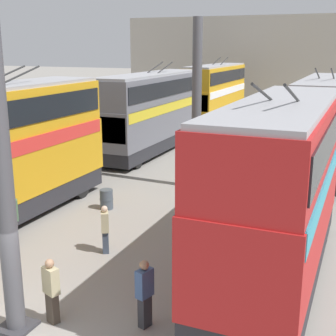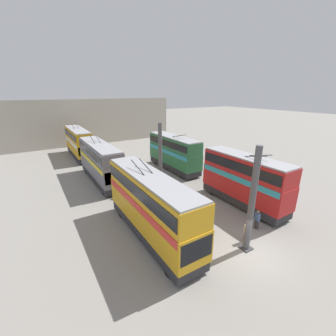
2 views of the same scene
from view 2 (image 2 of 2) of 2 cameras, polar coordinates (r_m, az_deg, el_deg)
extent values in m
plane|color=gray|center=(18.19, 20.95, -19.71)|extent=(240.00, 240.00, 0.00)
cube|color=#A8A093|center=(51.50, -18.30, 11.04)|extent=(0.50, 36.00, 9.50)
cylinder|color=#4C4C51|center=(16.51, 20.58, -7.89)|extent=(0.44, 0.44, 7.77)
cube|color=#333338|center=(18.49, 19.15, -18.61)|extent=(0.80, 0.80, 0.08)
cylinder|color=#4C4C51|center=(25.46, -1.99, 2.71)|extent=(0.44, 0.44, 7.77)
cube|color=#333338|center=(26.79, -1.89, -5.21)|extent=(0.80, 0.80, 0.08)
cylinder|color=black|center=(27.03, 14.44, -4.58)|extent=(0.97, 0.30, 0.97)
cylinder|color=black|center=(25.65, 11.14, -5.63)|extent=(0.97, 0.30, 0.97)
cylinder|color=black|center=(23.59, 25.69, -9.57)|extent=(0.97, 0.30, 0.97)
cylinder|color=black|center=(21.99, 22.63, -11.22)|extent=(0.97, 0.30, 0.97)
cube|color=#28282D|center=(24.28, 18.30, -7.31)|extent=(9.20, 2.45, 0.77)
cube|color=red|center=(23.67, 18.68, -3.97)|extent=(9.39, 2.50, 2.30)
cube|color=teal|center=(23.36, 18.90, -1.99)|extent=(9.10, 2.54, 0.55)
cube|color=red|center=(23.01, 19.19, 0.59)|extent=(9.29, 2.43, 1.67)
cube|color=black|center=(22.98, 19.21, 0.79)|extent=(9.01, 2.51, 0.92)
cube|color=#9E9EA3|center=(22.75, 19.43, 2.75)|extent=(9.20, 2.25, 0.14)
cube|color=black|center=(26.52, 11.13, -0.31)|extent=(0.12, 2.30, 1.47)
cylinder|color=#282828|center=(22.26, 22.42, 3.01)|extent=(2.35, 0.07, 0.65)
cylinder|color=#282828|center=(21.71, 21.32, 2.77)|extent=(2.35, 0.07, 0.65)
cylinder|color=black|center=(36.72, -0.36, 2.31)|extent=(0.98, 0.30, 0.98)
cylinder|color=black|center=(35.71, -3.23, 1.80)|extent=(0.98, 0.30, 0.98)
cylinder|color=black|center=(31.13, 6.55, -0.91)|extent=(0.98, 0.30, 0.98)
cylinder|color=black|center=(29.94, 3.38, -1.64)|extent=(0.98, 0.30, 0.98)
cube|color=#28282D|center=(33.16, 1.42, 0.76)|extent=(9.97, 2.45, 0.77)
cube|color=#286B3D|center=(32.74, 1.44, 3.16)|extent=(10.17, 2.50, 2.12)
cube|color=teal|center=(32.53, 1.45, 4.49)|extent=(9.87, 2.54, 0.55)
cube|color=#286B3D|center=(32.28, 1.47, 6.37)|extent=(10.07, 2.43, 1.63)
cube|color=black|center=(32.26, 1.47, 6.51)|extent=(9.76, 2.51, 0.90)
cube|color=#9E9EA3|center=(32.10, 1.48, 7.92)|extent=(9.97, 2.25, 0.14)
cube|color=black|center=(36.85, -2.85, 5.28)|extent=(0.12, 2.30, 1.36)
cylinder|color=#282828|center=(31.19, 3.32, 8.24)|extent=(2.35, 0.07, 0.65)
cylinder|color=#282828|center=(30.80, 2.25, 8.12)|extent=(2.35, 0.07, 0.65)
cylinder|color=black|center=(16.25, 6.85, -21.44)|extent=(1.00, 0.30, 1.00)
cylinder|color=black|center=(15.33, 0.09, -24.27)|extent=(1.00, 0.30, 1.00)
cylinder|color=black|center=(22.10, -6.69, -9.55)|extent=(1.00, 0.30, 1.00)
cylinder|color=black|center=(21.43, -11.85, -10.83)|extent=(1.00, 0.30, 1.00)
cube|color=#28282D|center=(18.52, -4.20, -15.03)|extent=(11.01, 2.45, 0.78)
cube|color=gold|center=(17.71, -4.32, -10.94)|extent=(11.24, 2.50, 2.27)
cube|color=red|center=(17.30, -4.39, -8.48)|extent=(10.90, 2.54, 0.55)
cube|color=gold|center=(16.81, -4.49, -5.06)|extent=(11.13, 2.43, 1.71)
cube|color=black|center=(16.78, -4.50, -4.79)|extent=(10.79, 2.51, 0.94)
cube|color=#9E9EA3|center=(16.46, -4.57, -2.12)|extent=(11.01, 2.25, 0.14)
cube|color=black|center=(13.73, 7.21, -19.95)|extent=(0.12, 2.30, 1.45)
cylinder|color=#282828|center=(17.67, -5.70, 0.58)|extent=(2.35, 0.07, 0.65)
cylinder|color=#282828|center=(17.39, -7.76, 0.20)|extent=(2.35, 0.07, 0.65)
cylinder|color=black|center=(26.71, -11.76, -4.72)|extent=(0.92, 0.30, 0.92)
cylinder|color=black|center=(26.16, -16.08, -5.61)|extent=(0.92, 0.30, 0.92)
cylinder|color=black|center=(34.07, -16.62, 0.11)|extent=(0.92, 0.30, 0.92)
cylinder|color=black|center=(33.64, -20.04, -0.50)|extent=(0.92, 0.30, 0.92)
cube|color=#28282D|center=(30.11, -16.47, -2.01)|extent=(10.97, 2.45, 0.76)
cube|color=slate|center=(29.64, -16.73, 0.61)|extent=(11.20, 2.50, 2.14)
cube|color=yellow|center=(29.41, -16.87, 2.08)|extent=(10.86, 2.54, 0.55)
cube|color=slate|center=(29.13, -17.07, 4.12)|extent=(11.08, 2.43, 1.61)
cube|color=black|center=(29.11, -17.09, 4.27)|extent=(10.75, 2.51, 0.89)
cube|color=#9E9EA3|center=(28.93, -17.24, 5.80)|extent=(10.97, 2.25, 0.14)
cube|color=black|center=(24.53, -13.23, -2.36)|extent=(0.12, 2.30, 1.37)
cylinder|color=#282828|center=(30.27, -17.37, 7.04)|extent=(2.35, 0.07, 0.65)
cylinder|color=#282828|center=(30.11, -18.66, 6.84)|extent=(2.35, 0.07, 0.65)
cylinder|color=black|center=(38.86, -18.71, 2.22)|extent=(0.96, 0.30, 0.96)
cylinder|color=black|center=(38.48, -21.73, 1.71)|extent=(0.96, 0.30, 0.96)
cylinder|color=black|center=(46.39, -21.08, 4.56)|extent=(0.96, 0.30, 0.96)
cylinder|color=black|center=(46.08, -23.63, 4.15)|extent=(0.96, 0.30, 0.96)
cube|color=#28282D|center=(42.48, -21.43, 3.51)|extent=(10.71, 2.45, 0.77)
cube|color=gold|center=(42.16, -21.66, 5.34)|extent=(10.93, 2.50, 2.02)
cube|color=white|center=(42.01, -21.78, 6.31)|extent=(10.60, 2.54, 0.55)
cube|color=gold|center=(41.80, -21.97, 7.84)|extent=(10.82, 2.43, 1.75)
cube|color=black|center=(41.79, -21.98, 7.95)|extent=(10.49, 2.51, 0.96)
cube|color=#9E9EA3|center=(41.65, -22.13, 9.11)|extent=(10.71, 2.25, 0.14)
cube|color=black|center=(36.94, -20.07, 4.07)|extent=(0.12, 2.30, 1.29)
cylinder|color=#282828|center=(42.99, -22.07, 9.87)|extent=(2.35, 0.07, 0.65)
cylinder|color=#282828|center=(42.88, -22.99, 9.73)|extent=(2.35, 0.07, 0.65)
cube|color=#2D2D33|center=(18.57, 2.56, -15.80)|extent=(0.35, 0.36, 0.84)
cube|color=#4C7051|center=(18.14, 2.59, -13.77)|extent=(0.45, 0.48, 0.73)
sphere|color=beige|center=(17.88, 2.62, -12.47)|extent=(0.24, 0.24, 0.24)
cube|color=#473D33|center=(18.99, 19.21, -16.23)|extent=(0.30, 0.35, 0.77)
cube|color=tan|center=(18.59, 19.46, -14.40)|extent=(0.38, 0.48, 0.67)
sphere|color=#A37A5B|center=(18.36, 19.61, -13.23)|extent=(0.22, 0.22, 0.22)
cube|color=#2D2D33|center=(20.81, 21.53, -13.15)|extent=(0.34, 0.28, 0.80)
cube|color=#3D5684|center=(20.44, 21.78, -11.37)|extent=(0.47, 0.35, 0.69)
sphere|color=#A37A5B|center=(20.22, 21.94, -10.24)|extent=(0.23, 0.23, 0.23)
cube|color=#384251|center=(20.70, 9.08, -12.20)|extent=(0.36, 0.33, 0.74)
cube|color=tan|center=(20.35, 9.18, -10.53)|extent=(0.48, 0.42, 0.65)
sphere|color=beige|center=(20.15, 9.24, -9.47)|extent=(0.21, 0.21, 0.21)
cylinder|color=#424C56|center=(22.19, -1.43, -9.56)|extent=(0.53, 0.53, 0.82)
cylinder|color=#424C56|center=(22.19, -1.43, -9.56)|extent=(0.56, 0.56, 0.04)
camera|label=1|loc=(19.83, 53.13, -1.86)|focal=50.00mm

